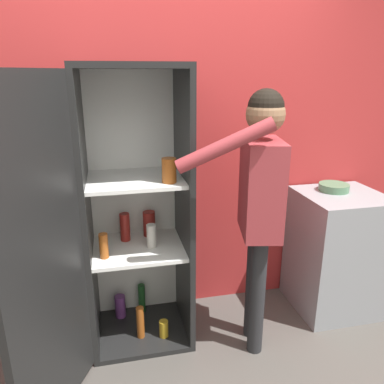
# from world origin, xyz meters

# --- Properties ---
(wall_back) EXTENTS (7.00, 0.06, 2.55)m
(wall_back) POSITION_xyz_m (0.00, 0.98, 1.27)
(wall_back) COLOR #B72D2D
(wall_back) RESTS_ON ground_plane
(refrigerator) EXTENTS (0.98, 1.17, 1.83)m
(refrigerator) POSITION_xyz_m (-0.31, 0.55, 0.90)
(refrigerator) COLOR black
(refrigerator) RESTS_ON ground_plane
(person) EXTENTS (0.70, 0.51, 1.70)m
(person) POSITION_xyz_m (0.54, 0.37, 1.10)
(person) COLOR #262628
(person) RESTS_ON ground_plane
(counter) EXTENTS (0.59, 0.57, 0.93)m
(counter) POSITION_xyz_m (1.31, 0.64, 0.47)
(counter) COLOR gray
(counter) RESTS_ON ground_plane
(bowl) EXTENTS (0.22, 0.22, 0.05)m
(bowl) POSITION_xyz_m (1.28, 0.73, 0.96)
(bowl) COLOR #517F5B
(bowl) RESTS_ON counter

